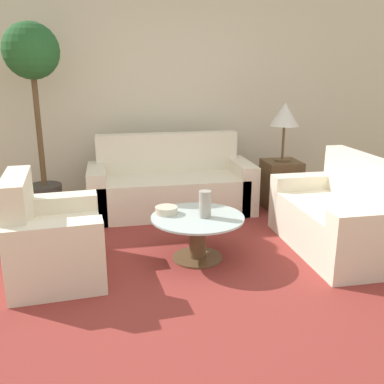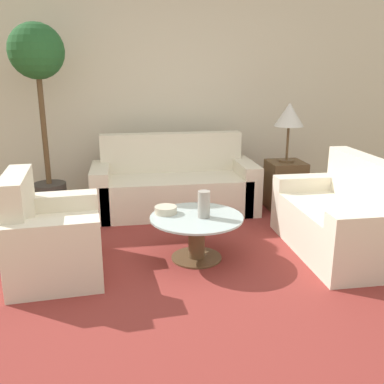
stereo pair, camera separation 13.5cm
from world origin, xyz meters
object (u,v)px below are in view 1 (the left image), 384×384
(bowl, at_px, (166,210))
(potted_plant, at_px, (34,84))
(armchair, at_px, (49,243))
(loveseat, at_px, (341,219))
(table_lamp, at_px, (285,116))
(vase, at_px, (205,204))
(sofa_main, at_px, (171,187))
(coffee_table, at_px, (198,231))

(bowl, bearing_deg, potted_plant, 131.66)
(armchair, bearing_deg, loveseat, -93.65)
(table_lamp, relative_size, vase, 2.91)
(armchair, distance_m, table_lamp, 2.96)
(armchair, distance_m, potted_plant, 1.97)
(vase, bearing_deg, sofa_main, 93.60)
(armchair, relative_size, vase, 4.15)
(bowl, bearing_deg, armchair, -168.50)
(loveseat, xyz_separation_m, table_lamp, (-0.06, 1.27, 0.82))
(sofa_main, relative_size, loveseat, 1.36)
(armchair, bearing_deg, bowl, -83.02)
(coffee_table, relative_size, table_lamp, 1.19)
(loveseat, relative_size, bowl, 7.00)
(coffee_table, distance_m, vase, 0.27)
(armchair, bearing_deg, table_lamp, -67.09)
(loveseat, bearing_deg, sofa_main, -135.90)
(loveseat, distance_m, coffee_table, 1.35)
(sofa_main, bearing_deg, potted_plant, 176.49)
(sofa_main, distance_m, coffee_table, 1.39)
(table_lamp, distance_m, potted_plant, 2.78)
(potted_plant, bearing_deg, vase, -44.80)
(table_lamp, xyz_separation_m, bowl, (-1.54, -1.11, -0.68))
(table_lamp, height_order, potted_plant, potted_plant)
(vase, height_order, bowl, vase)
(armchair, xyz_separation_m, bowl, (0.98, 0.20, 0.14))
(loveseat, bearing_deg, table_lamp, -177.04)
(coffee_table, bearing_deg, vase, -27.08)
(table_lamp, height_order, vase, table_lamp)
(vase, bearing_deg, armchair, -177.98)
(armchair, height_order, vase, armchair)
(loveseat, bearing_deg, coffee_table, -91.46)
(coffee_table, bearing_deg, potted_plant, 134.65)
(armchair, bearing_deg, coffee_table, -91.03)
(potted_plant, bearing_deg, table_lamp, -5.13)
(bowl, bearing_deg, vase, -26.11)
(table_lamp, height_order, bowl, table_lamp)
(armchair, xyz_separation_m, vase, (1.30, 0.05, 0.23))
(loveseat, height_order, bowl, loveseat)
(table_lamp, bearing_deg, loveseat, -87.11)
(loveseat, xyz_separation_m, coffee_table, (-1.35, 0.04, -0.03))
(vase, bearing_deg, table_lamp, 45.83)
(table_lamp, bearing_deg, vase, -134.17)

